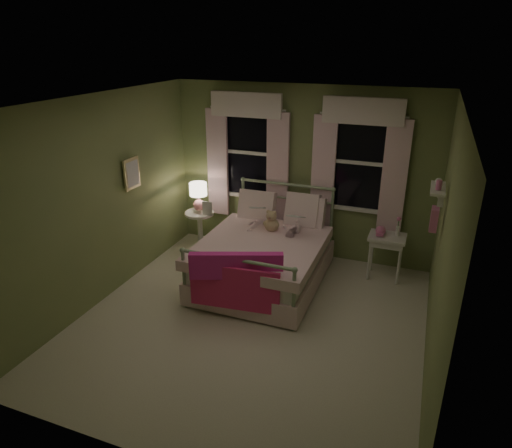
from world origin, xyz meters
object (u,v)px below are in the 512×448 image
at_px(bed, 265,257).
at_px(child_left, 257,209).
at_px(child_right, 294,215).
at_px(table_lamp, 198,194).
at_px(teddy_bear, 272,222).
at_px(nightstand_left, 200,226).
at_px(nightstand_right, 387,242).

bearing_deg(bed, child_left, 123.42).
height_order(bed, child_right, child_right).
relative_size(child_left, table_lamp, 1.48).
relative_size(child_left, child_right, 1.04).
relative_size(bed, child_left, 3.07).
bearing_deg(teddy_bear, bed, -88.85).
distance_m(bed, table_lamp, 1.56).
distance_m(child_right, table_lamp, 1.60).
distance_m(child_left, teddy_bear, 0.34).
xyz_separation_m(child_left, table_lamp, (-1.03, 0.16, 0.05)).
distance_m(nightstand_left, nightstand_right, 2.87).
distance_m(child_left, nightstand_left, 1.15).
height_order(child_right, teddy_bear, child_right).
height_order(bed, child_left, child_left).
relative_size(bed, table_lamp, 4.53).
xyz_separation_m(teddy_bear, table_lamp, (-1.31, 0.32, 0.16)).
height_order(child_right, nightstand_right, child_right).
bearing_deg(nightstand_right, child_left, -171.49).
bearing_deg(child_left, child_right, -175.43).
height_order(bed, table_lamp, bed).
height_order(child_left, nightstand_left, child_left).
distance_m(child_left, child_right, 0.56).
height_order(child_right, nightstand_left, child_right).
xyz_separation_m(child_left, nightstand_left, (-1.03, 0.16, -0.48)).
height_order(bed, teddy_bear, bed).
bearing_deg(child_left, table_lamp, -4.42).
height_order(bed, nightstand_left, bed).
bearing_deg(teddy_bear, table_lamp, 166.22).
bearing_deg(bed, teddy_bear, 91.15).
relative_size(nightstand_left, table_lamp, 1.45).
bearing_deg(teddy_bear, nightstand_left, 166.22).
bearing_deg(nightstand_right, child_right, -167.84).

